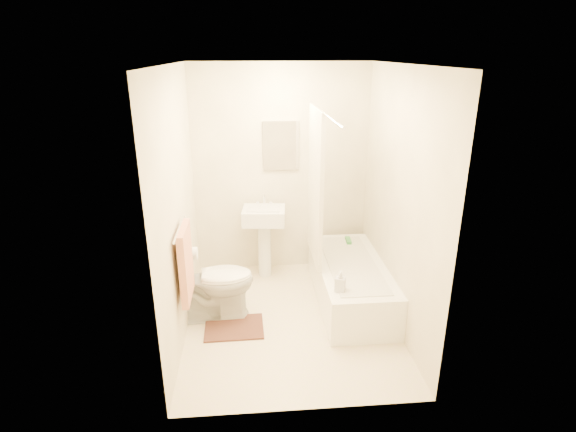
{
  "coord_description": "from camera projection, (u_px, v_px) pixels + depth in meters",
  "views": [
    {
      "loc": [
        -0.35,
        -3.8,
        2.5
      ],
      "look_at": [
        0.0,
        0.25,
        1.0
      ],
      "focal_mm": 28.0,
      "sensor_mm": 36.0,
      "label": 1
    }
  ],
  "objects": [
    {
      "name": "bath_mat",
      "position": [
        234.0,
        328.0,
        4.3
      ],
      "size": [
        0.56,
        0.43,
        0.02
      ],
      "primitive_type": "cube",
      "rotation": [
        0.0,
        0.0,
        0.02
      ],
      "color": "#502B1F",
      "rests_on": "floor"
    },
    {
      "name": "wall_left",
      "position": [
        178.0,
        208.0,
        3.95
      ],
      "size": [
        0.02,
        2.4,
        2.4
      ],
      "primitive_type": "cube",
      "color": "beige",
      "rests_on": "ground"
    },
    {
      "name": "ceiling",
      "position": [
        291.0,
        64.0,
        3.62
      ],
      "size": [
        2.4,
        2.4,
        0.0
      ],
      "primitive_type": "plane",
      "color": "white",
      "rests_on": "ground"
    },
    {
      "name": "toilet",
      "position": [
        213.0,
        281.0,
        4.38
      ],
      "size": [
        0.83,
        0.5,
        0.79
      ],
      "primitive_type": "imported",
      "rotation": [
        0.0,
        0.0,
        1.63
      ],
      "color": "white",
      "rests_on": "floor"
    },
    {
      "name": "floor",
      "position": [
        290.0,
        319.0,
        4.45
      ],
      "size": [
        2.4,
        2.4,
        0.0
      ],
      "primitive_type": "plane",
      "color": "beige",
      "rests_on": "ground"
    },
    {
      "name": "towel_bar",
      "position": [
        179.0,
        229.0,
        3.76
      ],
      "size": [
        0.02,
        0.6,
        0.02
      ],
      "primitive_type": "cylinder",
      "rotation": [
        1.57,
        0.0,
        0.0
      ],
      "color": "silver",
      "rests_on": "wall_left"
    },
    {
      "name": "sink",
      "position": [
        264.0,
        240.0,
        5.16
      ],
      "size": [
        0.5,
        0.42,
        0.92
      ],
      "primitive_type": null,
      "rotation": [
        0.0,
        0.0,
        -0.09
      ],
      "color": "silver",
      "rests_on": "floor"
    },
    {
      "name": "toilet_paper",
      "position": [
        191.0,
        253.0,
        4.25
      ],
      "size": [
        0.11,
        0.12,
        0.12
      ],
      "primitive_type": "cylinder",
      "rotation": [
        0.0,
        1.57,
        0.0
      ],
      "color": "white",
      "rests_on": "wall_left"
    },
    {
      "name": "wall_right",
      "position": [
        399.0,
        202.0,
        4.12
      ],
      "size": [
        0.02,
        2.4,
        2.4
      ],
      "primitive_type": "cube",
      "color": "beige",
      "rests_on": "ground"
    },
    {
      "name": "shower_curtain",
      "position": [
        315.0,
        186.0,
        4.52
      ],
      "size": [
        0.04,
        0.8,
        1.55
      ],
      "primitive_type": "cube",
      "color": "silver",
      "rests_on": "curtain_rod"
    },
    {
      "name": "bathtub",
      "position": [
        350.0,
        282.0,
        4.71
      ],
      "size": [
        0.68,
        1.55,
        0.44
      ],
      "primitive_type": null,
      "color": "white",
      "rests_on": "floor"
    },
    {
      "name": "scrub_brush",
      "position": [
        348.0,
        241.0,
        5.14
      ],
      "size": [
        0.07,
        0.18,
        0.04
      ],
      "primitive_type": "cube",
      "rotation": [
        0.0,
        0.0,
        -0.07
      ],
      "color": "green",
      "rests_on": "bathtub"
    },
    {
      "name": "wall_back",
      "position": [
        281.0,
        171.0,
        5.16
      ],
      "size": [
        2.0,
        0.02,
        2.4
      ],
      "primitive_type": "cube",
      "color": "beige",
      "rests_on": "ground"
    },
    {
      "name": "mirror",
      "position": [
        281.0,
        146.0,
        5.03
      ],
      "size": [
        0.4,
        0.03,
        0.55
      ],
      "primitive_type": "cube",
      "color": "white",
      "rests_on": "wall_back"
    },
    {
      "name": "towel",
      "position": [
        186.0,
        263.0,
        3.87
      ],
      "size": [
        0.06,
        0.45,
        0.66
      ],
      "primitive_type": "cube",
      "color": "#CC7266",
      "rests_on": "towel_bar"
    },
    {
      "name": "curtain_rod",
      "position": [
        324.0,
        113.0,
        3.88
      ],
      "size": [
        0.03,
        1.7,
        0.03
      ],
      "primitive_type": "cylinder",
      "rotation": [
        1.57,
        0.0,
        0.0
      ],
      "color": "silver",
      "rests_on": "wall_back"
    },
    {
      "name": "soap_bottle",
      "position": [
        340.0,
        281.0,
        4.08
      ],
      "size": [
        0.12,
        0.12,
        0.2
      ],
      "primitive_type": "imported",
      "rotation": [
        0.0,
        0.0,
        -0.39
      ],
      "color": "silver",
      "rests_on": "bathtub"
    }
  ]
}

